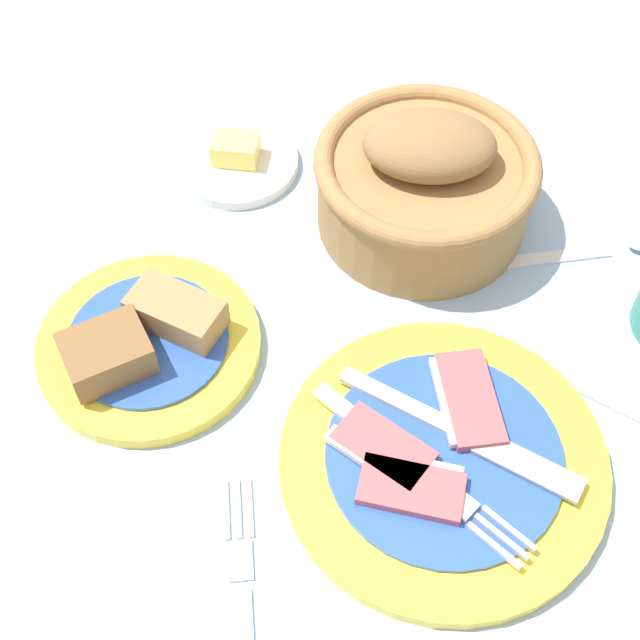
# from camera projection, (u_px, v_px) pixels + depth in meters

# --- Properties ---
(ground_plane) EXTENTS (3.00, 3.00, 0.00)m
(ground_plane) POSITION_uv_depth(u_px,v_px,m) (369.00, 456.00, 0.63)
(ground_plane) COLOR #93B2DB
(breakfast_plate) EXTENTS (0.23, 0.23, 0.02)m
(breakfast_plate) POSITION_uv_depth(u_px,v_px,m) (441.00, 458.00, 0.62)
(breakfast_plate) COLOR yellow
(breakfast_plate) RESTS_ON ground_plane
(bread_plate) EXTENTS (0.17, 0.17, 0.05)m
(bread_plate) POSITION_uv_depth(u_px,v_px,m) (146.00, 342.00, 0.67)
(bread_plate) COLOR yellow
(bread_plate) RESTS_ON ground_plane
(bread_basket) EXTENTS (0.18, 0.18, 0.11)m
(bread_basket) POSITION_uv_depth(u_px,v_px,m) (425.00, 182.00, 0.73)
(bread_basket) COLOR olive
(bread_basket) RESTS_ON ground_plane
(butter_dish) EXTENTS (0.11, 0.11, 0.03)m
(butter_dish) POSITION_uv_depth(u_px,v_px,m) (237.00, 160.00, 0.80)
(butter_dish) COLOR silver
(butter_dish) RESTS_ON ground_plane
(teaspoon_near_cup) EXTENTS (0.18, 0.11, 0.01)m
(teaspoon_near_cup) POSITION_uv_depth(u_px,v_px,m) (637.00, 244.00, 0.74)
(teaspoon_near_cup) COLOR silver
(teaspoon_near_cup) RESTS_ON ground_plane
(fork_on_cloth) EXTENTS (0.09, 0.17, 0.01)m
(fork_on_cloth) POSITION_uv_depth(u_px,v_px,m) (243.00, 616.00, 0.56)
(fork_on_cloth) COLOR silver
(fork_on_cloth) RESTS_ON ground_plane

